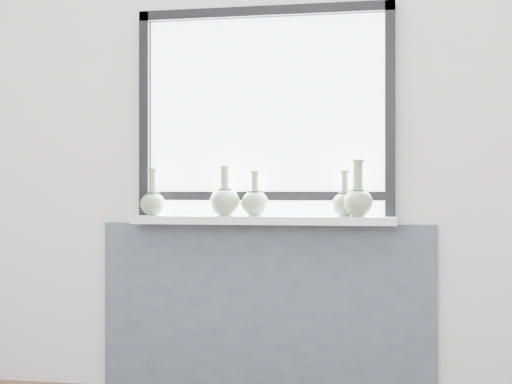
% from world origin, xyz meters
% --- Properties ---
extents(back_wall, '(3.60, 0.02, 2.60)m').
position_xyz_m(back_wall, '(0.00, 1.81, 1.30)').
color(back_wall, silver).
rests_on(back_wall, ground).
extents(apron_panel, '(1.70, 0.03, 0.86)m').
position_xyz_m(apron_panel, '(0.00, 1.78, 0.43)').
color(apron_panel, '#4B5A6B').
rests_on(apron_panel, ground).
extents(windowsill, '(1.32, 0.18, 0.04)m').
position_xyz_m(windowsill, '(0.00, 1.71, 0.88)').
color(windowsill, silver).
rests_on(windowsill, apron_panel).
extents(window, '(1.30, 0.06, 1.05)m').
position_xyz_m(window, '(0.00, 1.77, 1.44)').
color(window, black).
rests_on(window, windowsill).
extents(vase_a, '(0.13, 0.13, 0.24)m').
position_xyz_m(vase_a, '(-0.56, 1.69, 0.97)').
color(vase_a, gray).
rests_on(vase_a, windowsill).
extents(vase_b, '(0.15, 0.15, 0.25)m').
position_xyz_m(vase_b, '(-0.19, 1.70, 0.98)').
color(vase_b, gray).
rests_on(vase_b, windowsill).
extents(vase_c, '(0.14, 0.14, 0.22)m').
position_xyz_m(vase_c, '(-0.04, 1.71, 0.97)').
color(vase_c, gray).
rests_on(vase_c, windowsill).
extents(vase_d, '(0.13, 0.13, 0.22)m').
position_xyz_m(vase_d, '(0.41, 1.71, 0.97)').
color(vase_d, gray).
rests_on(vase_d, windowsill).
extents(vase_e, '(0.15, 0.15, 0.28)m').
position_xyz_m(vase_e, '(0.47, 1.68, 0.99)').
color(vase_e, gray).
rests_on(vase_e, windowsill).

